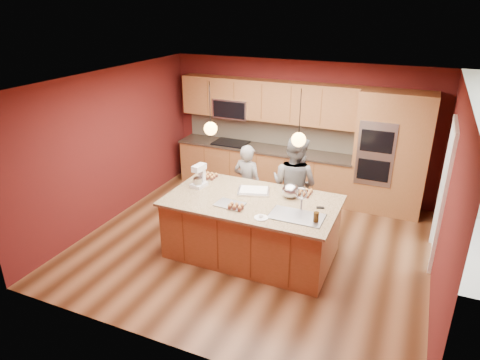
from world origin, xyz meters
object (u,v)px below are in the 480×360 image
at_px(person_right, 294,185).
at_px(mixing_bowl, 291,191).
at_px(person_left, 247,184).
at_px(stand_mixer, 199,177).
at_px(island, 252,227).

bearing_deg(person_right, mixing_bowl, 115.76).
relative_size(person_left, stand_mixer, 3.99).
xyz_separation_m(island, stand_mixer, (-0.99, 0.13, 0.63)).
bearing_deg(mixing_bowl, person_right, 101.92).
bearing_deg(mixing_bowl, island, -147.59).
bearing_deg(person_right, stand_mixer, 46.08).
relative_size(person_left, mixing_bowl, 5.34).
distance_m(person_left, person_right, 0.87).
relative_size(island, person_left, 1.77).
bearing_deg(person_left, stand_mixer, 66.59).
height_order(person_right, mixing_bowl, person_right).
bearing_deg(island, mixing_bowl, 32.41).
height_order(person_left, stand_mixer, person_left).
bearing_deg(mixing_bowl, stand_mixer, -172.95).
distance_m(island, stand_mixer, 1.18).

